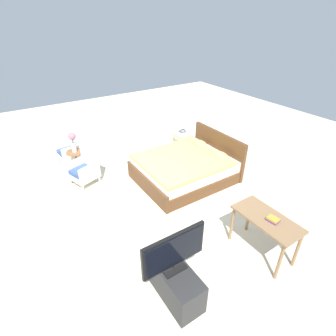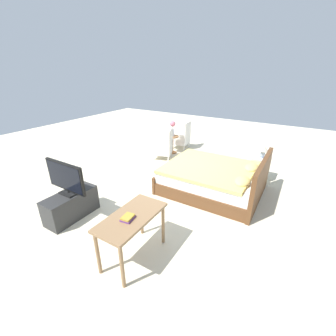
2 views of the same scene
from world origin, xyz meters
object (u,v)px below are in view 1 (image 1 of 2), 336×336
armchair_by_window_right (85,168)px  side_table (76,159)px  vanity_desk (266,223)px  bed (186,168)px  flower_vase (73,140)px  tv_flatscreen (174,252)px  nightstand (183,142)px  table_lamp (183,126)px  tv_stand (173,280)px  armchair_by_window_left (71,149)px  book_stack (273,219)px

armchair_by_window_right → side_table: armchair_by_window_right is taller
vanity_desk → bed: bearing=173.0°
flower_vase → tv_flatscreen: (3.98, 0.14, -0.04)m
flower_vase → nightstand: 2.91m
flower_vase → nightstand: bearing=80.0°
flower_vase → vanity_desk: bearing=22.9°
bed → nightstand: bed is taller
flower_vase → table_lamp: 2.85m
armchair_by_window_right → bed: bearing=60.5°
table_lamp → armchair_by_window_right: bearing=-88.7°
tv_stand → tv_flatscreen: tv_flatscreen is taller
side_table → armchair_by_window_right: bearing=3.6°
tv_stand → vanity_desk: size_ratio=0.92×
armchair_by_window_right → vanity_desk: bearing=25.5°
flower_vase → tv_stand: 4.02m
flower_vase → bed: bearing=50.4°
tv_flatscreen → table_lamp: bearing=142.6°
side_table → table_lamp: table_lamp is taller
flower_vase → nightstand: (0.50, 2.81, -0.58)m
table_lamp → tv_stand: table_lamp is taller
armchair_by_window_left → tv_stand: armchair_by_window_left is taller
bed → side_table: 2.66m
book_stack → tv_stand: bearing=-99.0°
flower_vase → armchair_by_window_left: bearing=176.3°
side_table → table_lamp: size_ratio=1.71×
flower_vase → book_stack: size_ratio=2.45×
bed → flower_vase: bearing=-129.6°
armchair_by_window_right → tv_flatscreen: tv_flatscreen is taller
table_lamp → tv_flatscreen: tv_flatscreen is taller
bed → book_stack: (2.53, -0.29, 0.45)m
side_table → nightstand: side_table is taller
bed → armchair_by_window_left: bed is taller
bed → side_table: (-1.70, -2.05, 0.06)m
table_lamp → tv_stand: size_ratio=0.34×
armchair_by_window_right → book_stack: 4.07m
vanity_desk → tv_flatscreen: bearing=-96.0°
table_lamp → vanity_desk: size_ratio=0.32×
bed → tv_stand: (2.28, -1.90, -0.05)m
book_stack → armchair_by_window_right: bearing=-154.8°
armchair_by_window_right → tv_stand: bearing=1.8°
tv_stand → flower_vase: bearing=-177.9°
book_stack → table_lamp: bearing=164.3°
side_table → flower_vase: bearing=-26.6°
armchair_by_window_left → tv_stand: 4.56m
flower_vase → tv_stand: bearing=2.1°
armchair_by_window_left → side_table: (0.59, -0.04, -0.02)m
tv_flatscreen → tv_stand: bearing=179.8°
flower_vase → tv_flatscreen: bearing=2.1°
side_table → table_lamp: 2.88m
armchair_by_window_right → tv_flatscreen: (3.42, 0.11, 0.44)m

